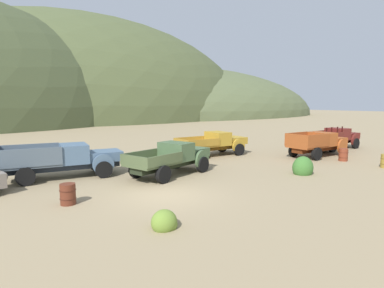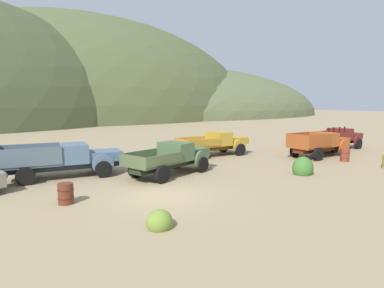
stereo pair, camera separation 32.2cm
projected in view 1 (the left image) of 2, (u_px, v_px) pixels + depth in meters
ground_plane at (165, 195)px, 14.98m from camera, size 300.00×300.00×0.00m
hill_far_left at (78, 118)px, 87.74m from camera, size 102.68×68.88×53.66m
hill_distant at (174, 115)px, 104.57m from camera, size 108.54×66.50×30.96m
truck_chalk_blue at (71, 159)px, 18.47m from camera, size 6.67×3.04×1.91m
truck_weathered_green at (175, 157)px, 19.32m from camera, size 6.01×3.66×1.89m
truck_mustard at (217, 143)px, 26.12m from camera, size 5.99×2.61×1.89m
truck_oxide_orange at (320, 143)px, 25.72m from camera, size 5.62×2.37×1.91m
truck_oxblood at (337, 138)px, 29.75m from camera, size 6.24×2.41×2.16m
oil_drum_foreground at (68, 194)px, 13.55m from camera, size 0.68×0.68×0.89m
oil_drum_spare at (343, 155)px, 23.60m from camera, size 0.67×0.67×0.91m
bush_front_right at (303, 168)px, 19.31m from camera, size 1.35×1.16×1.39m
bush_near_barrel at (165, 222)px, 11.05m from camera, size 1.03×0.98×0.86m
bush_back_edge at (132, 159)px, 23.33m from camera, size 1.16×1.04×0.90m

